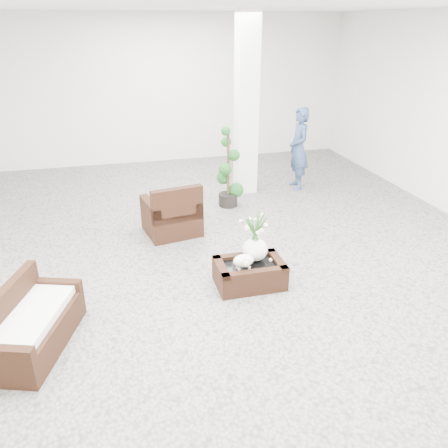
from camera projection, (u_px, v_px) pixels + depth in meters
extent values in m
plane|color=gray|center=(222.00, 259.00, 6.76)|extent=(11.00, 11.00, 0.00)
cube|color=white|center=(246.00, 106.00, 8.78)|extent=(0.40, 0.40, 3.50)
cube|color=#341B0F|center=(249.00, 274.00, 6.04)|extent=(0.90, 0.60, 0.31)
ellipsoid|color=white|center=(243.00, 262.00, 5.81)|extent=(0.28, 0.23, 0.21)
cylinder|color=white|center=(270.00, 260.00, 6.05)|extent=(0.04, 0.04, 0.03)
cube|color=#341B0F|center=(171.00, 208.00, 7.43)|extent=(0.97, 0.95, 0.90)
cube|color=#341B0F|center=(32.00, 319.00, 4.80)|extent=(1.02, 1.45, 0.70)
imported|color=navy|center=(299.00, 149.00, 9.33)|extent=(0.46, 0.65, 1.70)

